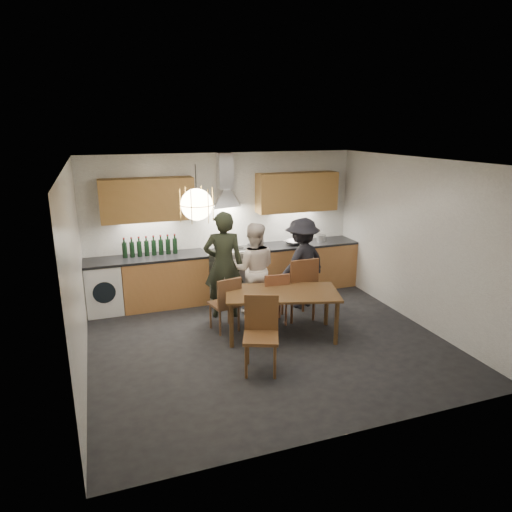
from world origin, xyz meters
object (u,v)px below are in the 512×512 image
object	(u,v)px
chair_front	(261,328)
chair_back_left	(227,301)
person_right	(302,263)
stock_pot	(321,238)
wine_bottles	(150,246)
person_left	(224,265)
mixing_bowl	(293,242)
person_mid	(254,269)
dining_table	(282,297)

from	to	relation	value
chair_front	chair_back_left	bearing A→B (deg)	117.27
chair_back_left	person_right	bearing A→B (deg)	-171.45
chair_front	stock_pot	xyz separation A→B (m)	(2.20, 2.63, 0.40)
stock_pot	wine_bottles	bearing A→B (deg)	178.52
chair_back_left	person_left	distance (m)	0.73
mixing_bowl	stock_pot	world-z (taller)	stock_pot
stock_pot	person_left	bearing A→B (deg)	-159.31
wine_bottles	chair_back_left	bearing A→B (deg)	-58.72
chair_back_left	mixing_bowl	bearing A→B (deg)	-153.16
person_left	person_right	world-z (taller)	person_left
person_right	person_mid	bearing A→B (deg)	-20.60
chair_back_left	wine_bottles	bearing A→B (deg)	-70.94
person_right	stock_pot	xyz separation A→B (m)	(0.81, 0.86, 0.18)
chair_back_left	stock_pot	bearing A→B (deg)	-160.48
chair_front	person_left	xyz separation A→B (m)	(0.01, 1.81, 0.32)
person_right	chair_front	bearing A→B (deg)	30.61
person_left	person_right	bearing A→B (deg)	-169.32
person_mid	stock_pot	size ratio (longest dim) A/B	8.90
person_left	person_right	xyz separation A→B (m)	(1.38, -0.03, -0.10)
dining_table	mixing_bowl	xyz separation A→B (m)	(0.97, 1.79, 0.32)
mixing_bowl	person_mid	bearing A→B (deg)	-142.61
wine_bottles	person_right	bearing A→B (deg)	-21.24
stock_pot	chair_back_left	bearing A→B (deg)	-148.26
chair_front	person_mid	world-z (taller)	person_mid
dining_table	person_right	world-z (taller)	person_right
stock_pot	person_mid	bearing A→B (deg)	-152.69
dining_table	wine_bottles	xyz separation A→B (m)	(-1.66, 1.92, 0.45)
person_right	mixing_bowl	xyz separation A→B (m)	(0.20, 0.81, 0.15)
mixing_bowl	person_right	bearing A→B (deg)	-103.77
wine_bottles	mixing_bowl	bearing A→B (deg)	-2.84
person_left	person_right	size ratio (longest dim) A/B	1.13
dining_table	person_mid	size ratio (longest dim) A/B	1.17
chair_back_left	wine_bottles	distance (m)	1.86
dining_table	person_right	distance (m)	1.25
chair_front	wine_bottles	bearing A→B (deg)	132.60
mixing_bowl	wine_bottles	distance (m)	2.63
person_mid	mixing_bowl	bearing A→B (deg)	-124.27
chair_front	person_left	size ratio (longest dim) A/B	0.55
chair_back_left	stock_pot	world-z (taller)	stock_pot
chair_back_left	chair_front	size ratio (longest dim) A/B	0.90
chair_back_left	person_right	world-z (taller)	person_right
person_left	stock_pot	distance (m)	2.34
dining_table	person_right	size ratio (longest dim) A/B	1.16
person_mid	chair_back_left	bearing A→B (deg)	60.09
person_mid	stock_pot	world-z (taller)	person_mid
person_mid	wine_bottles	world-z (taller)	person_mid
chair_back_left	person_mid	size ratio (longest dim) A/B	0.57
dining_table	stock_pot	world-z (taller)	stock_pot
dining_table	person_mid	distance (m)	0.98
mixing_bowl	wine_bottles	world-z (taller)	wine_bottles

